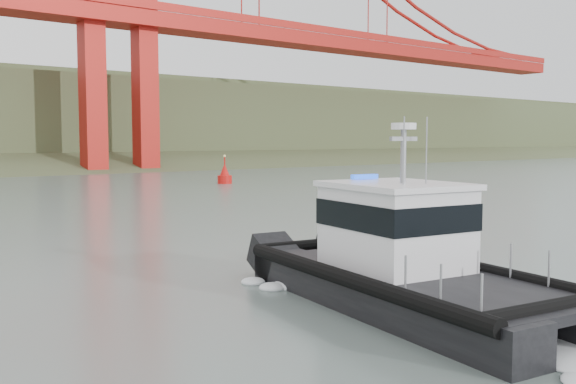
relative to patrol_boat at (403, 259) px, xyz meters
name	(u,v)px	position (x,y,z in m)	size (l,w,h in m)	color
ground	(446,283)	(3.24, 0.98, -1.33)	(400.00, 400.00, 0.00)	slate
patrol_boat	(403,259)	(0.00, 0.00, 0.00)	(5.59, 11.39, 5.30)	black
nav_buoy	(225,176)	(23.57, 45.75, -0.48)	(1.55, 1.55, 3.24)	red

